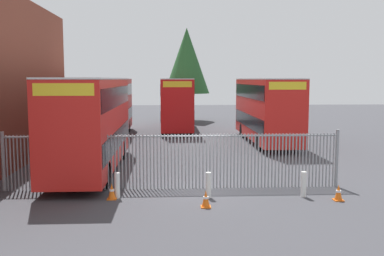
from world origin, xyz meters
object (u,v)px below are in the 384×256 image
(double_decker_bus_near_gate, at_px, (91,120))
(double_decker_bus_far_back, at_px, (176,102))
(bollard_near_right, at_px, (304,184))
(traffic_cone_mid_forecourt, at_px, (112,192))
(double_decker_bus_behind_fence_right, at_px, (110,105))
(traffic_cone_by_gate, at_px, (338,193))
(double_decker_bus_behind_fence_left, at_px, (266,108))
(bollard_center_front, at_px, (208,185))
(bollard_near_left, at_px, (117,185))
(traffic_cone_near_kerb, at_px, (206,199))

(double_decker_bus_near_gate, bearing_deg, double_decker_bus_far_back, 75.71)
(double_decker_bus_far_back, height_order, bollard_near_right, double_decker_bus_far_back)
(bollard_near_right, distance_m, traffic_cone_mid_forecourt, 7.08)
(double_decker_bus_behind_fence_right, bearing_deg, double_decker_bus_far_back, 38.97)
(traffic_cone_mid_forecourt, bearing_deg, double_decker_bus_near_gate, 106.86)
(double_decker_bus_behind_fence_right, xyz_separation_m, traffic_cone_by_gate, (10.60, -18.56, -2.13))
(double_decker_bus_behind_fence_right, distance_m, bollard_near_right, 20.43)
(double_decker_bus_behind_fence_left, xyz_separation_m, bollard_near_right, (-1.67, -14.08, -1.95))
(bollard_center_front, bearing_deg, double_decker_bus_near_gate, 134.69)
(traffic_cone_by_gate, bearing_deg, bollard_near_right, 152.84)
(double_decker_bus_behind_fence_left, height_order, traffic_cone_mid_forecourt, double_decker_bus_behind_fence_left)
(double_decker_bus_behind_fence_right, relative_size, bollard_near_left, 11.38)
(bollard_near_left, distance_m, bollard_center_front, 3.36)
(double_decker_bus_behind_fence_left, height_order, traffic_cone_by_gate, double_decker_bus_behind_fence_left)
(double_decker_bus_behind_fence_left, height_order, double_decker_bus_far_back, same)
(double_decker_bus_far_back, distance_m, traffic_cone_near_kerb, 23.43)
(bollard_near_right, bearing_deg, traffic_cone_by_gate, -27.16)
(double_decker_bus_far_back, distance_m, bollard_near_left, 22.20)
(double_decker_bus_far_back, bearing_deg, traffic_cone_near_kerb, -88.53)
(bollard_near_left, height_order, bollard_near_right, same)
(double_decker_bus_near_gate, bearing_deg, bollard_near_left, -70.80)
(bollard_center_front, bearing_deg, traffic_cone_by_gate, -7.71)
(double_decker_bus_behind_fence_right, height_order, traffic_cone_mid_forecourt, double_decker_bus_behind_fence_right)
(bollard_center_front, relative_size, traffic_cone_by_gate, 1.61)
(bollard_near_left, xyz_separation_m, traffic_cone_by_gate, (8.01, -0.76, -0.19))
(double_decker_bus_far_back, xyz_separation_m, traffic_cone_mid_forecourt, (-2.74, -22.13, -2.13))
(traffic_cone_by_gate, bearing_deg, double_decker_bus_behind_fence_right, 119.73)
(double_decker_bus_behind_fence_right, bearing_deg, traffic_cone_by_gate, -60.27)
(traffic_cone_by_gate, distance_m, traffic_cone_mid_forecourt, 8.21)
(double_decker_bus_behind_fence_left, relative_size, bollard_near_left, 11.38)
(double_decker_bus_behind_fence_right, bearing_deg, traffic_cone_near_kerb, -73.30)
(traffic_cone_near_kerb, bearing_deg, bollard_near_right, 17.31)
(double_decker_bus_near_gate, relative_size, double_decker_bus_behind_fence_right, 1.00)
(double_decker_bus_behind_fence_right, xyz_separation_m, traffic_cone_near_kerb, (5.75, -19.16, -2.13))
(double_decker_bus_far_back, xyz_separation_m, bollard_near_left, (-2.56, -21.96, -1.95))
(traffic_cone_mid_forecourt, height_order, traffic_cone_near_kerb, same)
(double_decker_bus_behind_fence_right, distance_m, bollard_near_left, 18.09)
(traffic_cone_mid_forecourt, bearing_deg, double_decker_bus_far_back, 82.95)
(double_decker_bus_near_gate, xyz_separation_m, bollard_near_right, (8.65, -5.23, -1.95))
(traffic_cone_by_gate, bearing_deg, double_decker_bus_behind_fence_left, 87.78)
(double_decker_bus_behind_fence_right, distance_m, traffic_cone_mid_forecourt, 18.25)
(double_decker_bus_far_back, bearing_deg, double_decker_bus_near_gate, -104.29)
(double_decker_bus_behind_fence_right, xyz_separation_m, double_decker_bus_far_back, (5.15, 4.16, 0.00))
(bollard_near_right, xyz_separation_m, traffic_cone_near_kerb, (-3.74, -1.17, -0.19))
(double_decker_bus_far_back, bearing_deg, double_decker_bus_behind_fence_right, -141.03)
(double_decker_bus_far_back, xyz_separation_m, bollard_near_right, (4.34, -22.15, -1.95))
(bollard_center_front, height_order, bollard_near_right, same)
(bollard_center_front, relative_size, traffic_cone_near_kerb, 1.61)
(bollard_near_left, xyz_separation_m, bollard_center_front, (3.36, -0.13, 0.00))
(bollard_near_left, xyz_separation_m, traffic_cone_near_kerb, (3.16, -1.36, -0.19))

